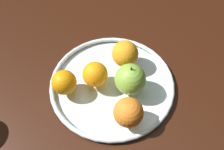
{
  "coord_description": "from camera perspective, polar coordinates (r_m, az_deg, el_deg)",
  "views": [
    {
      "loc": [
        29.57,
        21.17,
        55.04
      ],
      "look_at": [
        0.0,
        0.0,
        4.8
      ],
      "focal_mm": 39.05,
      "sensor_mm": 36.0,
      "label": 1
    }
  ],
  "objects": [
    {
      "name": "orange_front_left",
      "position": [
        0.56,
        3.85,
        -8.71
      ],
      "size": [
        7.0,
        7.0,
        7.0
      ],
      "primitive_type": "sphere",
      "color": "orange",
      "rests_on": "fruit_bowl"
    },
    {
      "name": "apple",
      "position": [
        0.6,
        4.29,
        -0.96
      ],
      "size": [
        7.9,
        7.9,
        8.7
      ],
      "color": "#7FAF3C",
      "rests_on": "fruit_bowl"
    },
    {
      "name": "orange_back_left",
      "position": [
        0.62,
        -11.15,
        -1.69
      ],
      "size": [
        6.29,
        6.29,
        6.29
      ],
      "primitive_type": "sphere",
      "color": "orange",
      "rests_on": "fruit_bowl"
    },
    {
      "name": "orange_back_right",
      "position": [
        0.66,
        3.08,
        5.01
      ],
      "size": [
        7.22,
        7.22,
        7.22
      ],
      "primitive_type": "sphere",
      "color": "orange",
      "rests_on": "fruit_bowl"
    },
    {
      "name": "ground_plane",
      "position": [
        0.68,
        0.0,
        -3.38
      ],
      "size": [
        121.96,
        121.96,
        4.0
      ],
      "primitive_type": "cube",
      "color": "black"
    },
    {
      "name": "fruit_bowl",
      "position": [
        0.65,
        0.0,
        -2.0
      ],
      "size": [
        33.17,
        33.17,
        1.8
      ],
      "color": "silver",
      "rests_on": "ground_plane"
    },
    {
      "name": "orange_front_right",
      "position": [
        0.62,
        -3.98,
        0.16
      ],
      "size": [
        6.55,
        6.55,
        6.55
      ],
      "primitive_type": "sphere",
      "color": "orange",
      "rests_on": "fruit_bowl"
    }
  ]
}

